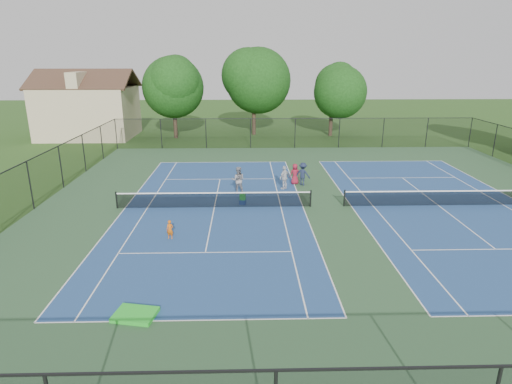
{
  "coord_description": "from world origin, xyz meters",
  "views": [
    {
      "loc": [
        -5.07,
        -24.92,
        8.87
      ],
      "look_at": [
        -4.45,
        -1.0,
        1.3
      ],
      "focal_mm": 30.0,
      "sensor_mm": 36.0,
      "label": 1
    }
  ],
  "objects_px": {
    "tree_back_a": "(173,84)",
    "tree_back_c": "(333,88)",
    "ball_hopper": "(243,197)",
    "child_player": "(170,230)",
    "bystander_b": "(303,174)",
    "bystander_c": "(295,174)",
    "ball_crate": "(243,202)",
    "instructor": "(238,180)",
    "tree_back_b": "(254,78)",
    "bystander_a": "(285,178)",
    "clapboard_house": "(88,110)"
  },
  "relations": [
    {
      "from": "bystander_c",
      "to": "ball_crate",
      "type": "bearing_deg",
      "value": 39.98
    },
    {
      "from": "tree_back_b",
      "to": "bystander_c",
      "type": "bearing_deg",
      "value": -83.13
    },
    {
      "from": "bystander_a",
      "to": "tree_back_b",
      "type": "bearing_deg",
      "value": -130.52
    },
    {
      "from": "tree_back_a",
      "to": "tree_back_b",
      "type": "distance_m",
      "value": 9.24
    },
    {
      "from": "ball_crate",
      "to": "instructor",
      "type": "bearing_deg",
      "value": 97.7
    },
    {
      "from": "tree_back_a",
      "to": "bystander_b",
      "type": "distance_m",
      "value": 23.37
    },
    {
      "from": "tree_back_a",
      "to": "tree_back_c",
      "type": "distance_m",
      "value": 18.04
    },
    {
      "from": "instructor",
      "to": "ball_hopper",
      "type": "distance_m",
      "value": 2.36
    },
    {
      "from": "instructor",
      "to": "bystander_b",
      "type": "height_order",
      "value": "instructor"
    },
    {
      "from": "child_player",
      "to": "instructor",
      "type": "bearing_deg",
      "value": 76.45
    },
    {
      "from": "clapboard_house",
      "to": "ball_hopper",
      "type": "distance_m",
      "value": 30.3
    },
    {
      "from": "tree_back_b",
      "to": "bystander_b",
      "type": "relative_size",
      "value": 5.99
    },
    {
      "from": "clapboard_house",
      "to": "ball_crate",
      "type": "xyz_separation_m",
      "value": [
        17.75,
        -24.41,
        -2.94
      ]
    },
    {
      "from": "bystander_b",
      "to": "ball_hopper",
      "type": "xyz_separation_m",
      "value": [
        -4.32,
        -4.09,
        -0.35
      ]
    },
    {
      "from": "tree_back_a",
      "to": "tree_back_c",
      "type": "bearing_deg",
      "value": 3.18
    },
    {
      "from": "ball_hopper",
      "to": "instructor",
      "type": "bearing_deg",
      "value": 97.7
    },
    {
      "from": "tree_back_b",
      "to": "ball_crate",
      "type": "height_order",
      "value": "tree_back_b"
    },
    {
      "from": "bystander_a",
      "to": "ball_crate",
      "type": "bearing_deg",
      "value": 2.66
    },
    {
      "from": "child_player",
      "to": "instructor",
      "type": "relative_size",
      "value": 0.53
    },
    {
      "from": "tree_back_c",
      "to": "ball_hopper",
      "type": "height_order",
      "value": "tree_back_c"
    },
    {
      "from": "child_player",
      "to": "bystander_b",
      "type": "relative_size",
      "value": 0.59
    },
    {
      "from": "tree_back_b",
      "to": "child_player",
      "type": "height_order",
      "value": "tree_back_b"
    },
    {
      "from": "tree_back_c",
      "to": "clapboard_house",
      "type": "relative_size",
      "value": 0.78
    },
    {
      "from": "ball_hopper",
      "to": "bystander_b",
      "type": "bearing_deg",
      "value": 43.45
    },
    {
      "from": "tree_back_c",
      "to": "instructor",
      "type": "relative_size",
      "value": 4.53
    },
    {
      "from": "bystander_c",
      "to": "ball_hopper",
      "type": "distance_m",
      "value": 5.8
    },
    {
      "from": "child_player",
      "to": "ball_hopper",
      "type": "distance_m",
      "value": 6.43
    },
    {
      "from": "ball_crate",
      "to": "tree_back_b",
      "type": "bearing_deg",
      "value": 87.19
    },
    {
      "from": "tree_back_a",
      "to": "child_player",
      "type": "distance_m",
      "value": 29.5
    },
    {
      "from": "clapboard_house",
      "to": "bystander_a",
      "type": "bearing_deg",
      "value": -45.77
    },
    {
      "from": "tree_back_a",
      "to": "tree_back_c",
      "type": "height_order",
      "value": "tree_back_a"
    },
    {
      "from": "bystander_b",
      "to": "bystander_c",
      "type": "height_order",
      "value": "bystander_b"
    },
    {
      "from": "bystander_b",
      "to": "bystander_c",
      "type": "xyz_separation_m",
      "value": [
        -0.54,
        0.29,
        -0.08
      ]
    },
    {
      "from": "tree_back_c",
      "to": "bystander_b",
      "type": "height_order",
      "value": "tree_back_c"
    },
    {
      "from": "bystander_b",
      "to": "clapboard_house",
      "type": "bearing_deg",
      "value": -14.21
    },
    {
      "from": "tree_back_c",
      "to": "ball_hopper",
      "type": "xyz_separation_m",
      "value": [
        -10.25,
        -24.41,
        -4.99
      ]
    },
    {
      "from": "tree_back_a",
      "to": "bystander_c",
      "type": "xyz_separation_m",
      "value": [
        11.53,
        -19.03,
        -5.28
      ]
    },
    {
      "from": "tree_back_a",
      "to": "bystander_a",
      "type": "relative_size",
      "value": 5.48
    },
    {
      "from": "bystander_b",
      "to": "bystander_c",
      "type": "relative_size",
      "value": 1.1
    },
    {
      "from": "bystander_c",
      "to": "clapboard_house",
      "type": "bearing_deg",
      "value": -52.18
    },
    {
      "from": "bystander_a",
      "to": "child_player",
      "type": "bearing_deg",
      "value": 7.21
    },
    {
      "from": "tree_back_c",
      "to": "ball_hopper",
      "type": "distance_m",
      "value": 26.94
    },
    {
      "from": "bystander_c",
      "to": "instructor",
      "type": "bearing_deg",
      "value": 17.76
    },
    {
      "from": "ball_hopper",
      "to": "bystander_c",
      "type": "bearing_deg",
      "value": 49.24
    },
    {
      "from": "tree_back_b",
      "to": "tree_back_c",
      "type": "relative_size",
      "value": 1.19
    },
    {
      "from": "tree_back_b",
      "to": "child_player",
      "type": "relative_size",
      "value": 10.15
    },
    {
      "from": "tree_back_b",
      "to": "bystander_a",
      "type": "bearing_deg",
      "value": -85.71
    },
    {
      "from": "instructor",
      "to": "bystander_b",
      "type": "relative_size",
      "value": 1.11
    },
    {
      "from": "clapboard_house",
      "to": "bystander_a",
      "type": "height_order",
      "value": "clapboard_house"
    },
    {
      "from": "tree_back_a",
      "to": "instructor",
      "type": "bearing_deg",
      "value": -70.59
    }
  ]
}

